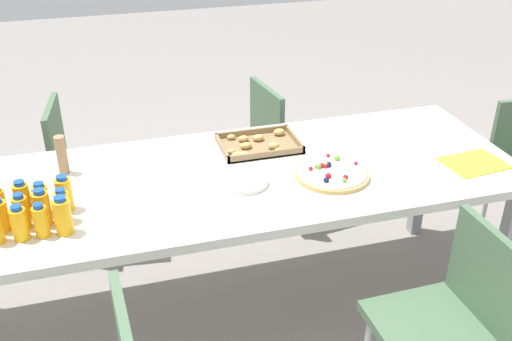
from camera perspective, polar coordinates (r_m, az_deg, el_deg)
The scene contains 19 objects.
ground_plane at distance 2.94m, azimuth -2.72°, elevation -13.32°, with size 12.00×12.00×0.00m, color gray.
party_table at distance 2.53m, azimuth -3.08°, elevation -1.67°, with size 2.55×0.89×0.75m.
chair_far_right at distance 3.39m, azimuth 2.78°, elevation 3.04°, with size 0.45×0.45×0.83m.
chair_far_left at distance 3.26m, azimuth -16.30°, elevation 0.75°, with size 0.44×0.44×0.83m.
chair_near_right at distance 2.28m, azimuth 18.22°, elevation -13.03°, with size 0.41×0.41×0.83m.
juice_bottle_2 at distance 2.24m, azimuth -21.74°, elevation -4.75°, with size 0.06×0.06×0.14m.
juice_bottle_3 at distance 2.23m, azimuth -19.92°, elevation -4.57°, with size 0.05×0.05×0.13m.
juice_bottle_4 at distance 2.21m, azimuth -18.03°, elevation -4.17°, with size 0.06×0.06×0.15m.
juice_bottle_7 at distance 2.30m, azimuth -21.57°, elevation -3.71°, with size 0.05×0.05×0.14m.
juice_bottle_8 at distance 2.29m, azimuth -19.83°, elevation -3.41°, with size 0.06×0.06×0.15m.
juice_bottle_9 at distance 2.29m, azimuth -18.03°, elevation -3.27°, with size 0.05×0.05×0.14m.
juice_bottle_12 at distance 2.37m, azimuth -21.47°, elevation -2.60°, with size 0.06×0.06×0.15m.
juice_bottle_13 at distance 2.36m, azimuth -19.88°, elevation -2.62°, with size 0.06×0.06×0.13m.
juice_bottle_14 at distance 2.35m, azimuth -17.91°, elevation -2.15°, with size 0.06×0.06×0.15m.
fruit_pizza at distance 2.51m, azimuth 7.28°, elevation -0.27°, with size 0.31×0.31×0.05m.
snack_tray at distance 2.74m, azimuth 0.16°, elevation 2.53°, with size 0.36×0.26×0.04m.
plate_stack at distance 2.43m, azimuth -1.02°, elevation -1.12°, with size 0.19×0.19×0.02m.
cardboard_tube at distance 2.61m, azimuth -18.12°, elevation 1.42°, with size 0.04×0.04×0.17m, color #9E7A56.
paper_folder at distance 2.76m, azimuth 20.18°, elevation 0.67°, with size 0.26×0.20×0.01m, color yellow.
Camera 1 is at (-0.47, -2.13, 1.96)m, focal length 41.73 mm.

